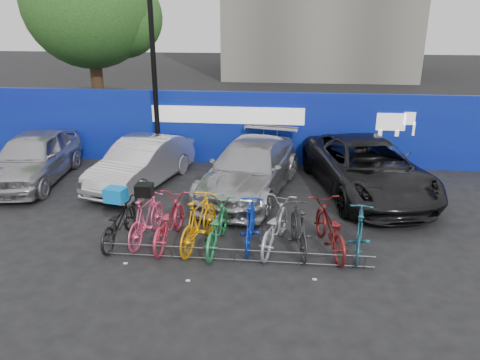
# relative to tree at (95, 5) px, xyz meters

# --- Properties ---
(ground) EXTENTS (100.00, 100.00, 0.00)m
(ground) POSITION_rel_tree_xyz_m (6.77, -10.06, -5.07)
(ground) COLOR black
(ground) RESTS_ON ground
(hoarding) EXTENTS (22.00, 0.18, 2.40)m
(hoarding) POSITION_rel_tree_xyz_m (6.78, -4.06, -3.86)
(hoarding) COLOR navy
(hoarding) RESTS_ON ground
(tree) EXTENTS (5.40, 5.20, 7.80)m
(tree) POSITION_rel_tree_xyz_m (0.00, 0.00, 0.00)
(tree) COLOR #382314
(tree) RESTS_ON ground
(lamppost) EXTENTS (0.25, 0.50, 6.11)m
(lamppost) POSITION_rel_tree_xyz_m (3.57, -4.66, -1.80)
(lamppost) COLOR black
(lamppost) RESTS_ON ground
(bike_rack) EXTENTS (5.60, 0.03, 0.30)m
(bike_rack) POSITION_rel_tree_xyz_m (6.77, -10.66, -4.91)
(bike_rack) COLOR #595B60
(bike_rack) RESTS_ON ground
(car_0) EXTENTS (2.19, 4.55, 1.50)m
(car_0) POSITION_rel_tree_xyz_m (0.28, -6.49, -4.32)
(car_0) COLOR #ABAAAF
(car_0) RESTS_ON ground
(car_1) EXTENTS (2.41, 4.35, 1.36)m
(car_1) POSITION_rel_tree_xyz_m (3.57, -6.43, -4.39)
(car_1) COLOR silver
(car_1) RESTS_ON ground
(car_2) EXTENTS (3.00, 5.27, 1.44)m
(car_2) POSITION_rel_tree_xyz_m (6.75, -6.74, -4.35)
(car_2) COLOR #A4A5A9
(car_2) RESTS_ON ground
(car_3) EXTENTS (3.65, 5.84, 1.50)m
(car_3) POSITION_rel_tree_xyz_m (9.97, -6.42, -4.32)
(car_3) COLOR black
(car_3) RESTS_ON ground
(bike_0) EXTENTS (0.73, 1.85, 0.96)m
(bike_0) POSITION_rel_tree_xyz_m (4.13, -10.02, -4.59)
(bike_0) COLOR black
(bike_0) RESTS_ON ground
(bike_1) EXTENTS (0.77, 1.84, 1.07)m
(bike_1) POSITION_rel_tree_xyz_m (4.74, -9.91, -4.53)
(bike_1) COLOR #EC4A78
(bike_1) RESTS_ON ground
(bike_2) EXTENTS (0.83, 2.01, 1.03)m
(bike_2) POSITION_rel_tree_xyz_m (5.25, -9.97, -4.55)
(bike_2) COLOR #BE2943
(bike_2) RESTS_ON ground
(bike_3) EXTENTS (0.95, 2.00, 1.16)m
(bike_3) POSITION_rel_tree_xyz_m (5.93, -10.04, -4.49)
(bike_3) COLOR #F79E08
(bike_3) RESTS_ON ground
(bike_4) EXTENTS (0.79, 1.96, 1.01)m
(bike_4) POSITION_rel_tree_xyz_m (6.32, -10.08, -4.56)
(bike_4) COLOR #247F48
(bike_4) RESTS_ON ground
(bike_5) EXTENTS (0.51, 1.73, 1.04)m
(bike_5) POSITION_rel_tree_xyz_m (7.03, -9.91, -4.55)
(bike_5) COLOR #0A2DB0
(bike_5) RESTS_ON ground
(bike_6) EXTENTS (1.11, 2.06, 1.03)m
(bike_6) POSITION_rel_tree_xyz_m (7.55, -9.93, -4.55)
(bike_6) COLOR #9B9DA2
(bike_6) RESTS_ON ground
(bike_7) EXTENTS (0.78, 1.78, 1.04)m
(bike_7) POSITION_rel_tree_xyz_m (8.07, -10.02, -4.55)
(bike_7) COLOR #2A2A2C
(bike_7) RESTS_ON ground
(bike_8) EXTENTS (1.13, 2.09, 1.04)m
(bike_8) POSITION_rel_tree_xyz_m (8.71, -9.95, -4.55)
(bike_8) COLOR maroon
(bike_8) RESTS_ON ground
(bike_9) EXTENTS (0.74, 1.75, 1.02)m
(bike_9) POSITION_rel_tree_xyz_m (9.32, -10.05, -4.56)
(bike_9) COLOR #1C566C
(bike_9) RESTS_ON ground
(cargo_crate) EXTENTS (0.50, 0.41, 0.31)m
(cargo_crate) POSITION_rel_tree_xyz_m (4.13, -10.02, -3.96)
(cargo_crate) COLOR #0A77D3
(cargo_crate) RESTS_ON bike_0
(cargo_topcase) EXTENTS (0.38, 0.34, 0.27)m
(cargo_topcase) POSITION_rel_tree_xyz_m (4.74, -9.91, -3.86)
(cargo_topcase) COLOR black
(cargo_topcase) RESTS_ON bike_1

